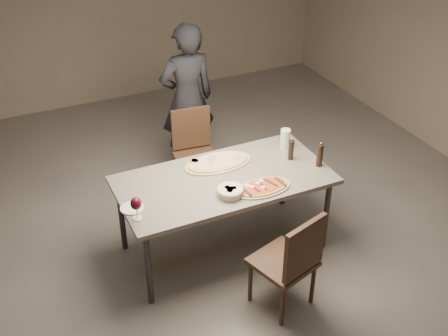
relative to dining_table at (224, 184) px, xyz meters
name	(u,v)px	position (x,y,z in m)	size (l,w,h in m)	color
room	(224,108)	(0.00, 0.00, 0.71)	(7.00, 7.00, 7.00)	#625C55
dining_table	(224,184)	(0.00, 0.00, 0.00)	(1.80, 0.90, 0.75)	slate
zucchini_pizza	(262,187)	(0.21, -0.28, 0.07)	(0.50, 0.27, 0.05)	tan
ham_pizza	(218,162)	(0.05, 0.23, 0.07)	(0.62, 0.34, 0.04)	tan
bread_basket	(230,191)	(-0.06, -0.25, 0.10)	(0.21, 0.21, 0.08)	beige
oil_dish	(218,169)	(0.01, 0.13, 0.07)	(0.14, 0.14, 0.02)	white
pepper_mill_left	(320,155)	(0.83, -0.17, 0.17)	(0.06, 0.06, 0.23)	black
pepper_mill_right	(291,150)	(0.66, 0.03, 0.16)	(0.05, 0.05, 0.21)	black
carafe	(285,139)	(0.71, 0.21, 0.15)	(0.09, 0.09, 0.19)	silver
wine_glass	(136,204)	(-0.83, -0.23, 0.19)	(0.09, 0.09, 0.19)	silver
side_plate	(132,208)	(-0.83, -0.09, 0.06)	(0.18, 0.18, 0.01)	white
chair_near	(292,259)	(0.15, -0.88, -0.19)	(0.53, 0.53, 0.90)	#40291B
chair_far	(194,148)	(0.13, 0.98, -0.20)	(0.46, 0.46, 0.88)	#40291B
diner	(187,99)	(0.25, 1.43, 0.12)	(0.60, 0.39, 1.63)	black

